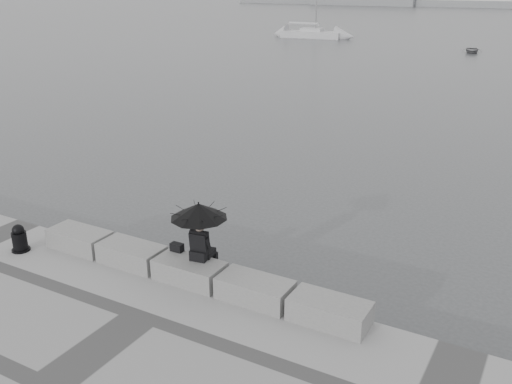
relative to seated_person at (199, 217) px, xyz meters
The scene contains 11 objects.
ground 2.05m from the seated_person, 123.40° to the left, with size 360.00×360.00×0.00m, color #3F4244.
stone_block_far_left 3.79m from the seated_person, behind, with size 1.60×0.80×0.50m, color slate.
stone_block_left 2.27m from the seated_person, behind, with size 1.60×0.80×0.50m, color slate.
stone_block_centre 1.31m from the seated_person, 126.78° to the right, with size 1.60×0.80×0.50m, color slate.
stone_block_right 2.01m from the seated_person, ahead, with size 1.60×0.80×0.50m, color slate.
stone_block_far_right 3.49m from the seated_person, ahead, with size 1.60×0.80×0.50m, color slate.
seated_person is the anchor object (origin of this frame).
bag 1.17m from the seated_person, behind, with size 0.30×0.17×0.19m, color black.
mooring_bollard 5.04m from the seated_person, 167.62° to the right, with size 0.45×0.45×0.72m.
sailboat_left 63.06m from the seated_person, 111.84° to the left, with size 7.80×3.04×12.90m.
dinghy 52.32m from the seated_person, 93.36° to the left, with size 2.90×1.23×0.49m, color gray.
Camera 1 is at (6.92, -9.67, 6.94)m, focal length 40.00 mm.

